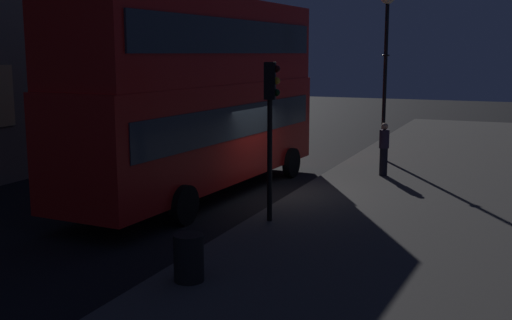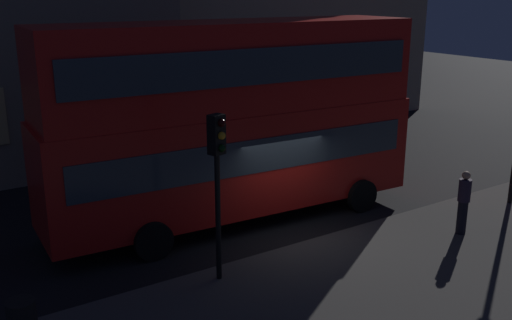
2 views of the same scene
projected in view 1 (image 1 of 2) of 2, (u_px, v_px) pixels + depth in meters
The scene contains 8 objects.
ground_plane at pixel (273, 196), 17.91m from camera, with size 80.00×80.00×0.00m, color black.
sidewalk_slab at pixel (461, 211), 15.89m from camera, with size 44.00×9.30×0.12m, color #423F3D.
double_decker_bus at pixel (200, 89), 17.48m from camera, with size 10.76×3.23×5.55m.
traffic_light_near_kerb at pixel (271, 108), 14.33m from camera, with size 0.38×0.39×3.74m.
traffic_light_far_side at pixel (237, 83), 27.53m from camera, with size 0.33×0.37×3.84m.
street_lamp at pixel (386, 35), 22.62m from camera, with size 0.53×0.53×6.21m.
pedestrian at pixel (384, 148), 20.10m from camera, with size 0.32×0.32×1.72m.
litter_bin at pixel (189, 258), 10.83m from camera, with size 0.53×0.53×0.84m, color black.
Camera 1 is at (-16.26, -6.42, 4.06)m, focal length 43.59 mm.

